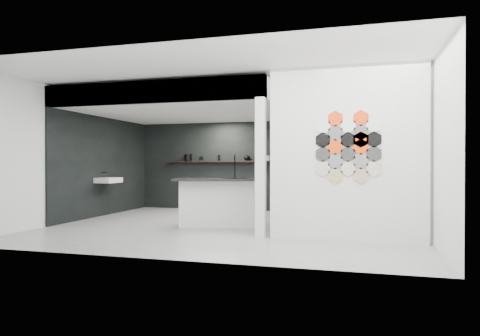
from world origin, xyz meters
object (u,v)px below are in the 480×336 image
at_px(partition_panel, 347,153).
at_px(wall_basin, 109,180).
at_px(bottle_dark, 219,158).
at_px(kitchen_island, 221,202).
at_px(glass_vase, 268,158).
at_px(stockpot, 188,158).
at_px(kettle, 247,158).
at_px(utensil_cup, 201,159).
at_px(glass_bowl, 268,159).

distance_m(partition_panel, wall_basin, 5.78).
xyz_separation_m(partition_panel, bottle_dark, (-3.43, 3.87, -0.00)).
relative_size(wall_basin, kitchen_island, 0.31).
relative_size(partition_panel, glass_vase, 21.57).
relative_size(kitchen_island, stockpot, 8.90).
distance_m(partition_panel, kettle, 4.68).
distance_m(kitchen_island, bottle_dark, 3.16).
bearing_deg(kitchen_island, utensil_cup, 103.75).
relative_size(glass_vase, bottle_dark, 0.83).
bearing_deg(wall_basin, stockpot, 60.83).
bearing_deg(kettle, glass_bowl, 11.00).
distance_m(stockpot, glass_bowl, 2.24).
distance_m(partition_panel, utensil_cup, 5.51).
bearing_deg(partition_panel, stockpot, 138.13).
bearing_deg(partition_panel, wall_basin, 161.77).
bearing_deg(utensil_cup, stockpot, 180.00).
xyz_separation_m(stockpot, utensil_cup, (0.38, 0.00, -0.03)).
bearing_deg(kitchen_island, wall_basin, 151.53).
bearing_deg(bottle_dark, wall_basin, -134.64).
xyz_separation_m(glass_vase, utensil_cup, (-1.85, 0.00, -0.01)).
height_order(kitchen_island, glass_bowl, kitchen_island).
distance_m(kettle, glass_bowl, 0.57).
relative_size(kitchen_island, glass_vase, 14.88).
bearing_deg(glass_vase, glass_bowl, 0.00).
bearing_deg(glass_bowl, kitchen_island, -97.20).
bearing_deg(stockpot, wall_basin, -119.17).
relative_size(stockpot, glass_bowl, 1.60).
distance_m(partition_panel, bottle_dark, 5.16).
bearing_deg(partition_panel, bottle_dark, 131.55).
height_order(wall_basin, glass_vase, glass_vase).
xyz_separation_m(bottle_dark, utensil_cup, (-0.50, 0.00, -0.02)).
relative_size(partition_panel, wall_basin, 4.67).
height_order(kitchen_island, bottle_dark, bottle_dark).
bearing_deg(glass_bowl, glass_vase, 0.00).
relative_size(partition_panel, utensil_cup, 25.23).
bearing_deg(kettle, stockpot, -169.00).
distance_m(stockpot, kettle, 1.67).
bearing_deg(kettle, kitchen_island, -74.89).
bearing_deg(bottle_dark, stockpot, 180.00).
xyz_separation_m(kitchen_island, glass_vase, (0.36, 2.85, 0.90)).
height_order(bottle_dark, utensil_cup, bottle_dark).
bearing_deg(glass_vase, bottle_dark, 180.00).
xyz_separation_m(wall_basin, kettle, (2.82, 2.07, 0.54)).
height_order(glass_bowl, utensil_cup, utensil_cup).
distance_m(glass_bowl, bottle_dark, 1.35).
relative_size(partition_panel, bottle_dark, 17.82).
xyz_separation_m(kettle, bottle_dark, (-0.79, 0.00, 0.01)).
xyz_separation_m(kitchen_island, glass_bowl, (0.36, 2.85, 0.88)).
bearing_deg(stockpot, glass_bowl, 0.00).
distance_m(kitchen_island, glass_vase, 3.01).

